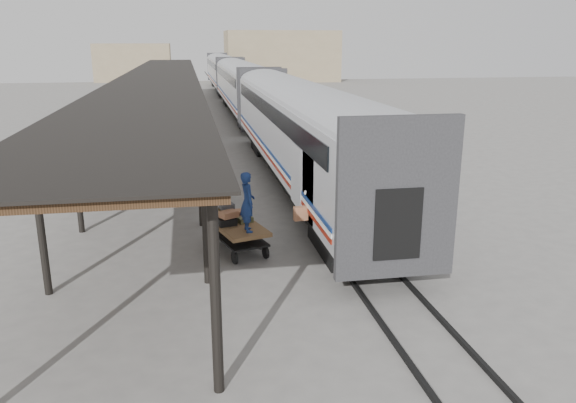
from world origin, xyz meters
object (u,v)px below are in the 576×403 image
(porter, at_px, (248,202))
(pedestrian, at_px, (156,142))
(baggage_cart, at_px, (238,231))
(luggage_tug, at_px, (171,138))

(porter, distance_m, pedestrian, 16.93)
(baggage_cart, xyz_separation_m, pedestrian, (-3.21, 15.89, 0.15))
(baggage_cart, relative_size, luggage_tug, 1.65)
(baggage_cart, height_order, luggage_tug, luggage_tug)
(baggage_cart, height_order, pedestrian, pedestrian)
(pedestrian, bearing_deg, baggage_cart, 119.89)
(baggage_cart, xyz_separation_m, porter, (0.25, -0.65, 1.11))
(porter, xyz_separation_m, pedestrian, (-3.46, 16.54, -0.96))
(baggage_cart, bearing_deg, pedestrian, 84.85)
(baggage_cart, relative_size, pedestrian, 1.66)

